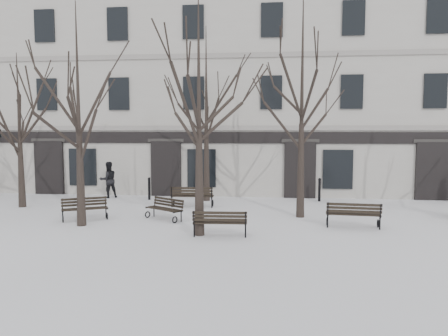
# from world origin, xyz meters

# --- Properties ---
(ground) EXTENTS (100.00, 100.00, 0.00)m
(ground) POSITION_xyz_m (0.00, 0.00, 0.00)
(ground) COLOR white
(ground) RESTS_ON ground
(building) EXTENTS (40.40, 10.20, 11.40)m
(building) POSITION_xyz_m (0.00, 12.96, 5.52)
(building) COLOR #B3AFA6
(building) RESTS_ON ground
(tree_1) EXTENTS (5.62, 5.62, 8.04)m
(tree_1) POSITION_xyz_m (-4.90, 0.50, 5.02)
(tree_1) COLOR black
(tree_1) RESTS_ON ground
(tree_2) EXTENTS (5.55, 5.55, 7.93)m
(tree_2) POSITION_xyz_m (-0.36, -0.48, 4.96)
(tree_2) COLOR black
(tree_2) RESTS_ON ground
(tree_4) EXTENTS (4.84, 4.84, 6.91)m
(tree_4) POSITION_xyz_m (-9.25, 3.96, 4.32)
(tree_4) COLOR black
(tree_4) RESTS_ON ground
(tree_5) EXTENTS (5.93, 5.93, 8.48)m
(tree_5) POSITION_xyz_m (-1.15, 6.60, 5.30)
(tree_5) COLOR black
(tree_5) RESTS_ON ground
(tree_6) EXTENTS (6.25, 6.25, 8.93)m
(tree_6) POSITION_xyz_m (3.19, 2.93, 5.58)
(tree_6) COLOR black
(tree_6) RESTS_ON ground
(bench_0) EXTENTS (1.78, 1.33, 0.86)m
(bench_0) POSITION_xyz_m (-5.21, 1.51, 0.47)
(bench_0) COLOR black
(bench_0) RESTS_ON ground
(bench_1) EXTENTS (1.81, 0.74, 0.89)m
(bench_1) POSITION_xyz_m (0.34, -0.61, 0.49)
(bench_1) COLOR black
(bench_1) RESTS_ON ground
(bench_2) EXTENTS (1.94, 0.84, 0.95)m
(bench_2) POSITION_xyz_m (4.94, 1.12, 0.52)
(bench_2) COLOR black
(bench_2) RESTS_ON ground
(bench_3) EXTENTS (1.68, 1.41, 0.84)m
(bench_3) POSITION_xyz_m (-2.10, 1.88, 0.45)
(bench_3) COLOR black
(bench_3) RESTS_ON ground
(bench_4) EXTENTS (1.94, 0.74, 0.97)m
(bench_4) POSITION_xyz_m (-1.53, 4.71, 0.53)
(bench_4) COLOR black
(bench_4) RESTS_ON ground
(bollard_a) EXTENTS (0.15, 0.15, 1.13)m
(bollard_a) POSITION_xyz_m (-4.05, 6.56, 0.61)
(bollard_a) COLOR black
(bollard_a) RESTS_ON ground
(bollard_b) EXTENTS (0.15, 0.15, 1.15)m
(bollard_b) POSITION_xyz_m (4.39, 6.96, 0.62)
(bollard_b) COLOR black
(bollard_b) RESTS_ON ground
(pedestrian_b) EXTENTS (1.15, 1.12, 1.87)m
(pedestrian_b) POSITION_xyz_m (-6.33, 6.98, 0.00)
(pedestrian_b) COLOR black
(pedestrian_b) RESTS_ON ground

